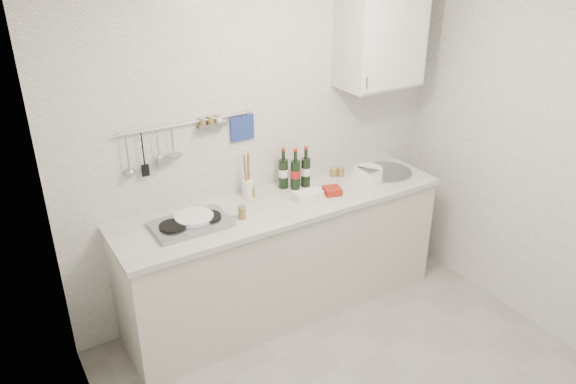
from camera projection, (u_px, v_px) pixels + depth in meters
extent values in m
cube|color=silver|center=(262.00, 144.00, 4.07)|extent=(3.00, 0.02, 2.50)
cube|color=silver|center=(106.00, 319.00, 2.29)|extent=(0.02, 2.80, 2.50)
cube|color=silver|center=(564.00, 167.00, 3.69)|extent=(0.02, 2.80, 2.50)
cube|color=beige|center=(283.00, 258.00, 4.19)|extent=(2.40, 0.60, 0.88)
cube|color=silver|center=(283.00, 203.00, 3.99)|extent=(2.44, 0.64, 0.04)
cube|color=black|center=(282.00, 299.00, 4.38)|extent=(2.34, 0.52, 0.10)
cube|color=#93969B|center=(191.00, 224.00, 3.65)|extent=(0.50, 0.32, 0.03)
cylinder|color=black|center=(173.00, 226.00, 3.58)|extent=(0.18, 0.18, 0.01)
cylinder|color=black|center=(208.00, 217.00, 3.69)|extent=(0.18, 0.18, 0.01)
cylinder|color=#93969B|center=(386.00, 172.00, 4.42)|extent=(0.40, 0.40, 0.02)
cylinder|color=#93969B|center=(386.00, 178.00, 4.45)|extent=(0.34, 0.34, 0.10)
cylinder|color=#93969B|center=(186.00, 124.00, 3.66)|extent=(0.95, 0.02, 0.02)
cube|color=navy|center=(242.00, 128.00, 3.91)|extent=(0.18, 0.02, 0.18)
cube|color=beige|center=(380.00, 38.00, 4.05)|extent=(0.60, 0.35, 0.70)
cube|color=white|center=(397.00, 42.00, 3.91)|extent=(0.56, 0.01, 0.66)
cylinder|color=#93969B|center=(367.00, 83.00, 3.89)|extent=(0.01, 0.01, 0.08)
cylinder|color=#526DBB|center=(193.00, 223.00, 3.67)|extent=(0.27, 0.27, 0.01)
cylinder|color=#526DBB|center=(193.00, 221.00, 3.67)|extent=(0.27, 0.27, 0.01)
cylinder|color=#526DBB|center=(194.00, 219.00, 3.67)|extent=(0.26, 0.26, 0.01)
cylinder|color=#526DBB|center=(194.00, 216.00, 3.67)|extent=(0.25, 0.25, 0.01)
cylinder|color=white|center=(366.00, 181.00, 4.27)|extent=(0.25, 0.25, 0.01)
cylinder|color=white|center=(366.00, 179.00, 4.27)|extent=(0.25, 0.25, 0.01)
cylinder|color=white|center=(367.00, 177.00, 4.27)|extent=(0.24, 0.24, 0.01)
cylinder|color=white|center=(367.00, 175.00, 4.27)|extent=(0.23, 0.23, 0.01)
cylinder|color=white|center=(367.00, 173.00, 4.27)|extent=(0.23, 0.23, 0.01)
cylinder|color=white|center=(368.00, 171.00, 4.27)|extent=(0.22, 0.22, 0.01)
cylinder|color=white|center=(368.00, 169.00, 4.27)|extent=(0.22, 0.22, 0.01)
cube|color=white|center=(308.00, 195.00, 3.99)|extent=(0.21, 0.11, 0.06)
cube|color=#B32C13|center=(332.00, 191.00, 4.07)|extent=(0.14, 0.14, 0.05)
cylinder|color=white|center=(248.00, 188.00, 4.02)|extent=(0.08, 0.08, 0.12)
cylinder|color=brown|center=(248.00, 168.00, 3.96)|extent=(0.04, 0.06, 0.25)
cylinder|color=brown|center=(245.00, 170.00, 3.96)|extent=(0.02, 0.05, 0.23)
cylinder|color=olive|center=(251.00, 192.00, 4.03)|extent=(0.05, 0.05, 0.07)
cylinder|color=tan|center=(251.00, 186.00, 4.02)|extent=(0.06, 0.06, 0.01)
cylinder|color=olive|center=(334.00, 172.00, 4.35)|extent=(0.06, 0.06, 0.06)
cylinder|color=tan|center=(334.00, 168.00, 4.34)|extent=(0.07, 0.07, 0.01)
cylinder|color=olive|center=(341.00, 172.00, 4.36)|extent=(0.05, 0.05, 0.06)
cylinder|color=tan|center=(341.00, 168.00, 4.34)|extent=(0.06, 0.06, 0.01)
cylinder|color=olive|center=(242.00, 213.00, 3.73)|extent=(0.05, 0.05, 0.09)
cylinder|color=tan|center=(242.00, 206.00, 3.71)|extent=(0.06, 0.06, 0.01)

